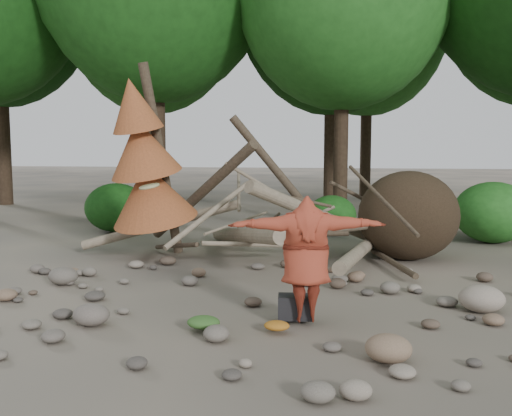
# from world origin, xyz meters

# --- Properties ---
(ground) EXTENTS (120.00, 120.00, 0.00)m
(ground) POSITION_xyz_m (0.00, 0.00, 0.00)
(ground) COLOR #514C44
(ground) RESTS_ON ground
(deadfall_pile) EXTENTS (8.55, 5.24, 3.30)m
(deadfall_pile) POSITION_xyz_m (2.02, 4.24, 0.95)
(deadfall_pile) COLOR #332619
(deadfall_pile) RESTS_ON ground
(dead_conifer) EXTENTS (2.06, 2.16, 4.35)m
(dead_conifer) POSITION_xyz_m (-3.12, 3.37, 2.11)
(dead_conifer) COLOR #4C3F30
(dead_conifer) RESTS_ON ground
(bush_left) EXTENTS (1.80, 1.80, 1.44)m
(bush_left) POSITION_xyz_m (-5.50, 7.20, 0.72)
(bush_left) COLOR #174B14
(bush_left) RESTS_ON ground
(bush_mid) EXTENTS (1.40, 1.40, 1.12)m
(bush_mid) POSITION_xyz_m (0.80, 7.80, 0.56)
(bush_mid) COLOR #205F1B
(bush_mid) RESTS_ON ground
(bush_right) EXTENTS (2.00, 2.00, 1.60)m
(bush_right) POSITION_xyz_m (5.00, 7.00, 0.80)
(bush_right) COLOR #297123
(bush_right) RESTS_ON ground
(frisbee_thrower) EXTENTS (3.52, 0.94, 1.92)m
(frisbee_thrower) POSITION_xyz_m (0.74, -0.79, 0.96)
(frisbee_thrower) COLOR #983522
(frisbee_thrower) RESTS_ON ground
(backpack) EXTENTS (0.53, 0.38, 0.33)m
(backpack) POSITION_xyz_m (0.59, -0.66, 0.17)
(backpack) COLOR black
(backpack) RESTS_ON ground
(cloth_green) EXTENTS (0.45, 0.38, 0.17)m
(cloth_green) POSITION_xyz_m (-0.60, -1.29, 0.08)
(cloth_green) COLOR #325C24
(cloth_green) RESTS_ON ground
(cloth_orange) EXTENTS (0.35, 0.28, 0.13)m
(cloth_orange) POSITION_xyz_m (0.39, -1.21, 0.06)
(cloth_orange) COLOR #9F611B
(cloth_orange) RESTS_ON ground
(boulder_front_left) EXTENTS (0.52, 0.47, 0.31)m
(boulder_front_left) POSITION_xyz_m (-2.22, -1.28, 0.16)
(boulder_front_left) COLOR #685E56
(boulder_front_left) RESTS_ON ground
(boulder_front_right) EXTENTS (0.55, 0.49, 0.33)m
(boulder_front_right) POSITION_xyz_m (1.81, -1.99, 0.16)
(boulder_front_right) COLOR #846A52
(boulder_front_right) RESTS_ON ground
(boulder_mid_right) EXTENTS (0.68, 0.62, 0.41)m
(boulder_mid_right) POSITION_xyz_m (3.33, 0.32, 0.21)
(boulder_mid_right) COLOR gray
(boulder_mid_right) RESTS_ON ground
(boulder_mid_left) EXTENTS (0.54, 0.48, 0.32)m
(boulder_mid_left) POSITION_xyz_m (-3.80, 0.87, 0.16)
(boulder_mid_left) COLOR #655D55
(boulder_mid_left) RESTS_ON ground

